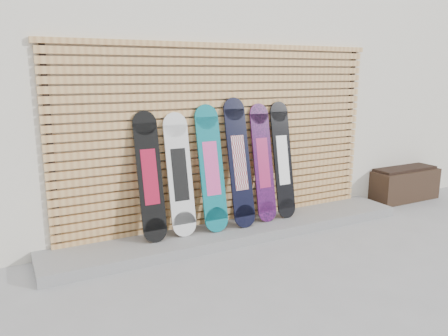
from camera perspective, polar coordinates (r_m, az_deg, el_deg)
The scene contains 11 objects.
ground at distance 4.96m, azimuth 7.17°, elevation -10.97°, with size 80.00×80.00×0.00m, color gray.
building at distance 7.87m, azimuth -4.23°, elevation 11.21°, with size 12.00×5.00×3.60m, color beige.
concrete_step at distance 5.40m, azimuth 1.72°, elevation -8.21°, with size 4.60×0.70×0.12m, color gray.
slat_wall at distance 5.36m, azimuth 0.27°, elevation 4.34°, with size 4.26×0.08×2.29m.
planter_box at distance 7.39m, azimuth 22.28°, elevation -1.89°, with size 1.15×0.48×0.52m.
snowboard_0 at distance 4.86m, azimuth -9.67°, elevation -1.15°, with size 0.27×0.32×1.43m.
snowboard_1 at distance 4.99m, azimuth -5.81°, elevation -0.87°, with size 0.29×0.30×1.40m.
snowboard_2 at distance 5.12m, azimuth -1.66°, elevation -0.05°, with size 0.30×0.34×1.48m.
snowboard_3 at distance 5.27m, azimuth 2.01°, elevation 0.69°, with size 0.28×0.37×1.55m.
snowboard_4 at distance 5.48m, azimuth 5.12°, elevation 0.67°, with size 0.26×0.31×1.46m.
snowboard_5 at distance 5.65m, azimuth 7.67°, elevation 1.03°, with size 0.26×0.31×1.48m.
Camera 1 is at (-2.63, -3.72, 1.96)m, focal length 35.00 mm.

